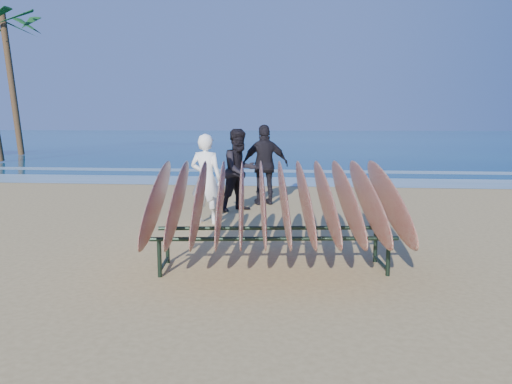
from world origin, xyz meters
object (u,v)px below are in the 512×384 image
(person_white, at_px, (206,179))
(palm_mid, at_px, (8,24))
(person_dark_a, at_px, (240,170))
(surfboard_rack, at_px, (273,200))
(person_dark_b, at_px, (265,165))

(person_white, distance_m, palm_mid, 24.43)
(person_dark_a, bearing_deg, surfboard_rack, -120.95)
(person_white, height_order, palm_mid, palm_mid)
(person_dark_b, xyz_separation_m, palm_mid, (-15.95, 15.79, 6.47))
(surfboard_rack, xyz_separation_m, person_dark_a, (-1.04, 4.38, -0.04))
(surfboard_rack, xyz_separation_m, person_white, (-1.51, 2.96, -0.07))
(surfboard_rack, height_order, person_white, person_white)
(palm_mid, bearing_deg, person_white, -50.43)
(surfboard_rack, relative_size, person_dark_b, 1.80)
(person_dark_a, bearing_deg, person_dark_b, 18.36)
(palm_mid, bearing_deg, person_dark_a, -47.24)
(surfboard_rack, relative_size, person_white, 1.96)
(person_white, xyz_separation_m, person_dark_b, (0.96, 2.36, 0.08))
(person_dark_a, relative_size, person_dark_b, 0.95)
(surfboard_rack, distance_m, palm_mid, 27.57)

